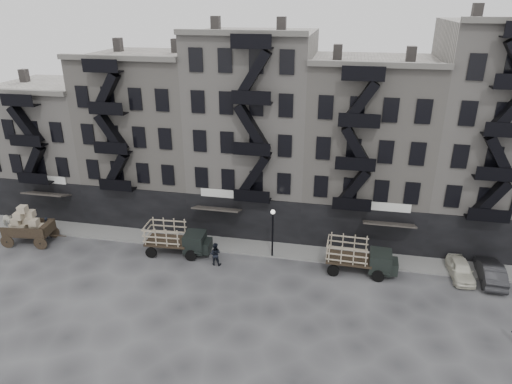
% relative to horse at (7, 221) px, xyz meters
% --- Properties ---
extents(ground, '(140.00, 140.00, 0.00)m').
position_rel_horse_xyz_m(ground, '(21.43, -2.60, -0.83)').
color(ground, '#38383A').
rests_on(ground, ground).
extents(sidewalk, '(55.00, 2.50, 0.15)m').
position_rel_horse_xyz_m(sidewalk, '(21.43, 1.15, -0.75)').
color(sidewalk, slate).
rests_on(sidewalk, ground).
extents(building_west, '(10.00, 11.35, 13.20)m').
position_rel_horse_xyz_m(building_west, '(1.43, 7.23, 5.17)').
color(building_west, '#9B958E').
rests_on(building_west, ground).
extents(building_midwest, '(10.00, 11.35, 16.20)m').
position_rel_horse_xyz_m(building_midwest, '(11.43, 7.23, 6.67)').
color(building_midwest, gray).
rests_on(building_midwest, ground).
extents(building_center, '(10.00, 11.35, 18.20)m').
position_rel_horse_xyz_m(building_center, '(21.43, 7.22, 7.67)').
color(building_center, '#9B958E').
rests_on(building_center, ground).
extents(building_mideast, '(10.00, 11.35, 16.20)m').
position_rel_horse_xyz_m(building_mideast, '(31.43, 7.23, 6.67)').
color(building_mideast, gray).
rests_on(building_mideast, ground).
extents(building_east, '(10.00, 11.35, 19.20)m').
position_rel_horse_xyz_m(building_east, '(41.43, 7.22, 8.17)').
color(building_east, '#9B958E').
rests_on(building_east, ground).
extents(lamp_post, '(0.36, 0.36, 4.28)m').
position_rel_horse_xyz_m(lamp_post, '(24.43, 0.00, 1.95)').
color(lamp_post, black).
rests_on(lamp_post, ground).
extents(horse, '(2.14, 1.42, 1.66)m').
position_rel_horse_xyz_m(horse, '(0.00, 0.00, 0.00)').
color(horse, beige).
rests_on(horse, ground).
extents(wagon, '(4.30, 2.62, 3.46)m').
position_rel_horse_xyz_m(wagon, '(3.47, -1.73, 1.15)').
color(wagon, black).
rests_on(wagon, ground).
extents(stake_truck_west, '(5.43, 2.47, 2.67)m').
position_rel_horse_xyz_m(stake_truck_west, '(16.58, -0.89, 0.70)').
color(stake_truck_west, black).
rests_on(stake_truck_west, ground).
extents(stake_truck_east, '(5.38, 2.36, 2.66)m').
position_rel_horse_xyz_m(stake_truck_east, '(31.31, -0.81, 0.69)').
color(stake_truck_east, black).
rests_on(stake_truck_east, ground).
extents(car_east, '(1.77, 3.94, 1.32)m').
position_rel_horse_xyz_m(car_east, '(38.85, 0.00, -0.17)').
color(car_east, beige).
rests_on(car_east, ground).
extents(car_far, '(1.74, 4.55, 1.48)m').
position_rel_horse_xyz_m(car_far, '(40.93, -0.04, -0.09)').
color(car_far, black).
rests_on(car_far, ground).
extents(pedestrian_west, '(0.85, 0.75, 1.97)m').
position_rel_horse_xyz_m(pedestrian_west, '(4.61, -0.67, 0.16)').
color(pedestrian_west, black).
rests_on(pedestrian_west, ground).
extents(pedestrian_mid, '(0.94, 0.75, 1.90)m').
position_rel_horse_xyz_m(pedestrian_mid, '(20.20, -1.97, 0.12)').
color(pedestrian_mid, black).
rests_on(pedestrian_mid, ground).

